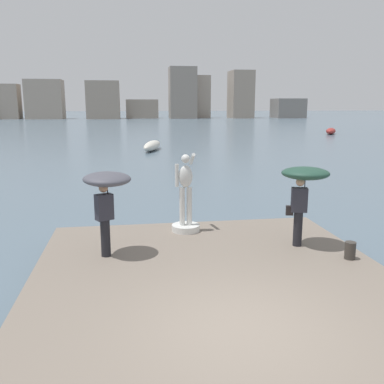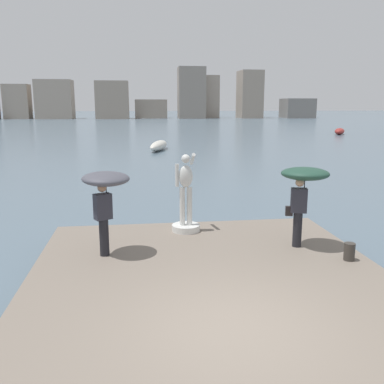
{
  "view_description": "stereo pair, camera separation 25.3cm",
  "coord_description": "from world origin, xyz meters",
  "px_view_note": "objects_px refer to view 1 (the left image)",
  "views": [
    {
      "loc": [
        -1.71,
        -6.0,
        3.89
      ],
      "look_at": [
        0.0,
        5.11,
        1.55
      ],
      "focal_mm": 39.63,
      "sensor_mm": 36.0,
      "label": 1
    },
    {
      "loc": [
        -1.46,
        -6.03,
        3.89
      ],
      "look_at": [
        0.0,
        5.11,
        1.55
      ],
      "focal_mm": 39.63,
      "sensor_mm": 36.0,
      "label": 2
    }
  ],
  "objects_px": {
    "onlooker_left": "(106,188)",
    "boat_mid": "(152,146)",
    "statue_white_figure": "(186,204)",
    "onlooker_right": "(304,181)",
    "boat_far": "(331,131)",
    "mooring_bollard": "(350,250)"
  },
  "relations": [
    {
      "from": "onlooker_left",
      "to": "mooring_bollard",
      "type": "distance_m",
      "value": 5.76
    },
    {
      "from": "onlooker_right",
      "to": "boat_mid",
      "type": "height_order",
      "value": "onlooker_right"
    },
    {
      "from": "boat_mid",
      "to": "onlooker_left",
      "type": "bearing_deg",
      "value": -95.66
    },
    {
      "from": "onlooker_left",
      "to": "boat_mid",
      "type": "xyz_separation_m",
      "value": [
        2.63,
        26.53,
        -1.59
      ]
    },
    {
      "from": "statue_white_figure",
      "to": "boat_far",
      "type": "bearing_deg",
      "value": 58.79
    },
    {
      "from": "boat_mid",
      "to": "boat_far",
      "type": "xyz_separation_m",
      "value": [
        24.44,
        16.39,
        -0.0
      ]
    },
    {
      "from": "statue_white_figure",
      "to": "boat_mid",
      "type": "height_order",
      "value": "statue_white_figure"
    },
    {
      "from": "boat_mid",
      "to": "boat_far",
      "type": "height_order",
      "value": "boat_mid"
    },
    {
      "from": "statue_white_figure",
      "to": "onlooker_left",
      "type": "relative_size",
      "value": 1.1
    },
    {
      "from": "statue_white_figure",
      "to": "boat_far",
      "type": "distance_m",
      "value": 48.28
    },
    {
      "from": "statue_white_figure",
      "to": "onlooker_right",
      "type": "distance_m",
      "value": 3.29
    },
    {
      "from": "mooring_bollard",
      "to": "onlooker_right",
      "type": "bearing_deg",
      "value": 124.24
    },
    {
      "from": "onlooker_left",
      "to": "mooring_bollard",
      "type": "relative_size",
      "value": 4.93
    },
    {
      "from": "statue_white_figure",
      "to": "onlooker_left",
      "type": "bearing_deg",
      "value": -141.5
    },
    {
      "from": "boat_mid",
      "to": "onlooker_right",
      "type": "bearing_deg",
      "value": -85.45
    },
    {
      "from": "onlooker_right",
      "to": "boat_far",
      "type": "xyz_separation_m",
      "value": [
        22.32,
        42.96,
        -1.63
      ]
    },
    {
      "from": "boat_far",
      "to": "statue_white_figure",
      "type": "bearing_deg",
      "value": -121.21
    },
    {
      "from": "statue_white_figure",
      "to": "boat_far",
      "type": "height_order",
      "value": "statue_white_figure"
    },
    {
      "from": "mooring_bollard",
      "to": "boat_far",
      "type": "relative_size",
      "value": 0.12
    },
    {
      "from": "statue_white_figure",
      "to": "boat_far",
      "type": "xyz_separation_m",
      "value": [
        25.01,
        41.29,
        -0.76
      ]
    },
    {
      "from": "onlooker_left",
      "to": "statue_white_figure",
      "type": "bearing_deg",
      "value": 38.5
    },
    {
      "from": "onlooker_left",
      "to": "onlooker_right",
      "type": "height_order",
      "value": "onlooker_right"
    }
  ]
}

